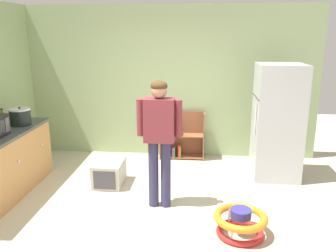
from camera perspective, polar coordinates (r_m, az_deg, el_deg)
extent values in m
plane|color=beige|center=(4.58, -1.94, -14.19)|extent=(12.00, 12.00, 0.00)
cube|color=#9BB27E|center=(6.38, 0.57, 7.03)|extent=(5.20, 0.06, 2.70)
sphere|color=silver|center=(5.13, -23.11, -5.31)|extent=(0.04, 0.04, 0.04)
sphere|color=silver|center=(5.73, -19.84, -2.93)|extent=(0.04, 0.04, 0.04)
cube|color=#B7BABF|center=(5.67, 17.34, 0.60)|extent=(0.70, 0.68, 1.78)
cylinder|color=silver|center=(5.42, 14.00, 1.16)|extent=(0.02, 0.02, 0.50)
cube|color=#333333|center=(5.53, 14.07, 4.63)|extent=(0.01, 0.67, 0.01)
cube|color=brown|center=(6.38, -1.22, -1.48)|extent=(0.02, 0.28, 0.85)
cube|color=brown|center=(6.34, 5.81, -1.66)|extent=(0.02, 0.28, 0.85)
cube|color=brown|center=(6.47, 2.35, -1.24)|extent=(0.80, 0.02, 0.85)
cube|color=brown|center=(6.47, 2.25, -4.92)|extent=(0.76, 0.24, 0.02)
cube|color=brown|center=(6.34, 2.29, -1.48)|extent=(0.76, 0.24, 0.02)
cube|color=#B3261A|center=(6.42, -0.88, -3.74)|extent=(0.02, 0.17, 0.26)
cube|color=#84388E|center=(6.31, -0.89, -0.43)|extent=(0.03, 0.17, 0.22)
cube|color=silver|center=(6.43, -0.32, -4.07)|extent=(0.03, 0.17, 0.19)
cube|color=beige|center=(6.31, -0.37, -0.42)|extent=(0.02, 0.17, 0.22)
cube|color=silver|center=(6.43, -0.06, -4.17)|extent=(0.03, 0.17, 0.16)
cube|color=#3D3A46|center=(6.31, 0.11, -0.65)|extent=(0.03, 0.17, 0.18)
cube|color=#852F94|center=(6.42, 0.82, -4.20)|extent=(0.03, 0.17, 0.16)
cube|color=#205DA7|center=(6.30, 0.54, -0.44)|extent=(0.03, 0.17, 0.23)
cube|color=green|center=(6.42, 1.06, -4.16)|extent=(0.02, 0.17, 0.18)
cube|color=#3F3833|center=(6.29, 0.93, -0.45)|extent=(0.03, 0.17, 0.23)
cube|color=#B12521|center=(6.41, 1.81, -3.99)|extent=(0.03, 0.17, 0.22)
cube|color=#378D4D|center=(6.29, 1.44, -0.34)|extent=(0.03, 0.17, 0.25)
cube|color=gold|center=(6.41, 2.00, -4.14)|extent=(0.02, 0.17, 0.19)
cylinder|color=#363357|center=(4.62, -2.36, -7.76)|extent=(0.13, 0.13, 0.90)
cylinder|color=#363357|center=(4.60, -0.37, -7.84)|extent=(0.13, 0.13, 0.90)
cube|color=maroon|center=(4.38, -1.43, 0.96)|extent=(0.38, 0.22, 0.55)
cylinder|color=maroon|center=(4.41, -4.53, 1.37)|extent=(0.09, 0.09, 0.47)
cylinder|color=maroon|center=(4.35, 1.71, 1.24)|extent=(0.09, 0.09, 0.47)
sphere|color=tan|center=(4.30, -1.46, 5.81)|extent=(0.20, 0.20, 0.20)
ellipsoid|color=#483219|center=(4.29, -1.46, 6.53)|extent=(0.21, 0.21, 0.13)
torus|color=red|center=(4.25, 11.56, -16.51)|extent=(0.54, 0.54, 0.07)
torus|color=orange|center=(4.15, 11.70, -14.33)|extent=(0.60, 0.60, 0.08)
cylinder|color=navy|center=(4.13, 11.74, -13.72)|extent=(0.23, 0.23, 0.10)
cylinder|color=silver|center=(4.23, 14.72, -15.39)|extent=(0.02, 0.02, 0.18)
cylinder|color=silver|center=(4.35, 9.87, -14.17)|extent=(0.02, 0.02, 0.18)
cylinder|color=silver|center=(4.03, 10.30, -16.81)|extent=(0.02, 0.02, 0.18)
cube|color=#BDB6AD|center=(5.41, -9.53, -7.51)|extent=(0.42, 0.54, 0.36)
cube|color=#424247|center=(5.17, -10.30, -8.67)|extent=(0.32, 0.01, 0.27)
cube|color=#515156|center=(5.15, -24.63, 0.20)|extent=(0.01, 0.10, 0.20)
cylinder|color=black|center=(5.63, -22.84, 1.28)|extent=(0.30, 0.30, 0.23)
cylinder|color=silver|center=(5.60, -22.97, 2.50)|extent=(0.30, 0.30, 0.02)
sphere|color=black|center=(5.60, -22.99, 2.72)|extent=(0.03, 0.03, 0.03)
cylinder|color=silver|center=(5.45, -25.25, 0.35)|extent=(0.07, 0.07, 0.18)
cylinder|color=silver|center=(5.42, -25.38, 1.52)|extent=(0.03, 0.03, 0.05)
cylinder|color=black|center=(5.42, -25.42, 1.86)|extent=(0.04, 0.03, 0.02)
cylinder|color=#9E661E|center=(5.74, -25.26, 1.04)|extent=(0.07, 0.07, 0.18)
cylinder|color=#9E661E|center=(5.72, -25.39, 2.16)|extent=(0.03, 0.03, 0.05)
cylinder|color=black|center=(5.71, -25.42, 2.48)|extent=(0.04, 0.03, 0.02)
cylinder|color=yellow|center=(5.88, -22.21, 1.23)|extent=(0.08, 0.08, 0.09)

